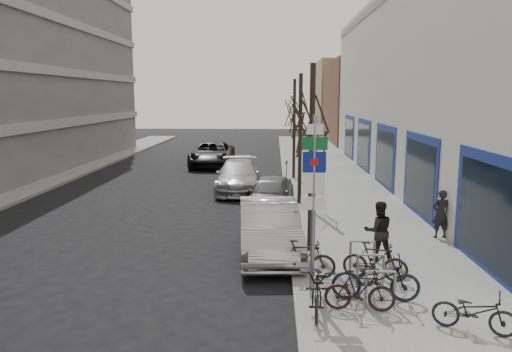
# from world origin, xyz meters

# --- Properties ---
(ground) EXTENTS (120.00, 120.00, 0.00)m
(ground) POSITION_xyz_m (0.00, 0.00, 0.00)
(ground) COLOR black
(ground) RESTS_ON ground
(sidewalk_east) EXTENTS (5.00, 70.00, 0.15)m
(sidewalk_east) POSITION_xyz_m (4.50, 10.00, 0.07)
(sidewalk_east) COLOR slate
(sidewalk_east) RESTS_ON ground
(brick_building_far) EXTENTS (12.00, 14.00, 8.00)m
(brick_building_far) POSITION_xyz_m (13.00, 40.00, 4.00)
(brick_building_far) COLOR brown
(brick_building_far) RESTS_ON ground
(tan_building_far) EXTENTS (13.00, 12.00, 9.00)m
(tan_building_far) POSITION_xyz_m (13.50, 55.00, 4.50)
(tan_building_far) COLOR #937A5B
(tan_building_far) RESTS_ON ground
(highway_sign_pole) EXTENTS (0.55, 0.10, 4.20)m
(highway_sign_pole) POSITION_xyz_m (2.40, -0.01, 2.46)
(highway_sign_pole) COLOR gray
(highway_sign_pole) RESTS_ON ground
(bike_rack) EXTENTS (0.66, 2.26, 0.83)m
(bike_rack) POSITION_xyz_m (3.80, 0.60, 0.66)
(bike_rack) COLOR gray
(bike_rack) RESTS_ON sidewalk_east
(tree_near) EXTENTS (1.80, 1.80, 5.50)m
(tree_near) POSITION_xyz_m (2.60, 3.50, 4.10)
(tree_near) COLOR black
(tree_near) RESTS_ON ground
(tree_mid) EXTENTS (1.80, 1.80, 5.50)m
(tree_mid) POSITION_xyz_m (2.60, 10.00, 4.10)
(tree_mid) COLOR black
(tree_mid) RESTS_ON ground
(tree_far) EXTENTS (1.80, 1.80, 5.50)m
(tree_far) POSITION_xyz_m (2.60, 16.50, 4.10)
(tree_far) COLOR black
(tree_far) RESTS_ON ground
(meter_front) EXTENTS (0.10, 0.08, 1.27)m
(meter_front) POSITION_xyz_m (2.15, 3.00, 0.92)
(meter_front) COLOR gray
(meter_front) RESTS_ON sidewalk_east
(meter_mid) EXTENTS (0.10, 0.08, 1.27)m
(meter_mid) POSITION_xyz_m (2.15, 8.50, 0.92)
(meter_mid) COLOR gray
(meter_mid) RESTS_ON sidewalk_east
(meter_back) EXTENTS (0.10, 0.08, 1.27)m
(meter_back) POSITION_xyz_m (2.15, 14.00, 0.92)
(meter_back) COLOR gray
(meter_back) RESTS_ON sidewalk_east
(bike_near_left) EXTENTS (0.76, 2.00, 1.19)m
(bike_near_left) POSITION_xyz_m (2.47, -0.64, 0.75)
(bike_near_left) COLOR black
(bike_near_left) RESTS_ON sidewalk_east
(bike_near_right) EXTENTS (1.52, 0.57, 0.90)m
(bike_near_right) POSITION_xyz_m (3.34, -0.68, 0.60)
(bike_near_right) COLOR black
(bike_near_right) RESTS_ON sidewalk_east
(bike_mid_curb) EXTENTS (1.95, 0.70, 1.17)m
(bike_mid_curb) POSITION_xyz_m (3.78, -0.12, 0.73)
(bike_mid_curb) COLOR black
(bike_mid_curb) RESTS_ON sidewalk_east
(bike_mid_inner) EXTENTS (1.65, 0.66, 0.98)m
(bike_mid_inner) POSITION_xyz_m (2.27, 1.21, 0.64)
(bike_mid_inner) COLOR black
(bike_mid_inner) RESTS_ON sidewalk_east
(bike_far_curb) EXTENTS (1.60, 1.03, 0.94)m
(bike_far_curb) POSITION_xyz_m (5.36, -1.53, 0.62)
(bike_far_curb) COLOR black
(bike_far_curb) RESTS_ON sidewalk_east
(bike_far_inner) EXTENTS (1.66, 0.93, 0.96)m
(bike_far_inner) POSITION_xyz_m (4.02, 1.13, 0.63)
(bike_far_inner) COLOR black
(bike_far_inner) RESTS_ON sidewalk_east
(parked_car_front) EXTENTS (2.01, 4.89, 1.57)m
(parked_car_front) POSITION_xyz_m (1.40, 3.45, 0.79)
(parked_car_front) COLOR #B0B0B5
(parked_car_front) RESTS_ON ground
(parked_car_mid) EXTENTS (2.19, 4.30, 1.40)m
(parked_car_mid) POSITION_xyz_m (1.40, 9.14, 0.70)
(parked_car_mid) COLOR #535258
(parked_car_mid) RESTS_ON ground
(parked_car_back) EXTENTS (2.30, 5.24, 1.50)m
(parked_car_back) POSITION_xyz_m (-0.20, 13.15, 0.75)
(parked_car_back) COLOR #A0A0A5
(parked_car_back) RESTS_ON ground
(lane_car) EXTENTS (2.75, 5.83, 1.61)m
(lane_car) POSITION_xyz_m (-2.56, 21.93, 0.80)
(lane_car) COLOR black
(lane_car) RESTS_ON ground
(pedestrian_near) EXTENTS (0.62, 0.47, 1.55)m
(pedestrian_near) POSITION_xyz_m (6.80, 4.92, 0.92)
(pedestrian_near) COLOR black
(pedestrian_near) RESTS_ON sidewalk_east
(pedestrian_far) EXTENTS (0.64, 0.46, 1.67)m
(pedestrian_far) POSITION_xyz_m (4.38, 2.63, 0.98)
(pedestrian_far) COLOR black
(pedestrian_far) RESTS_ON sidewalk_east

